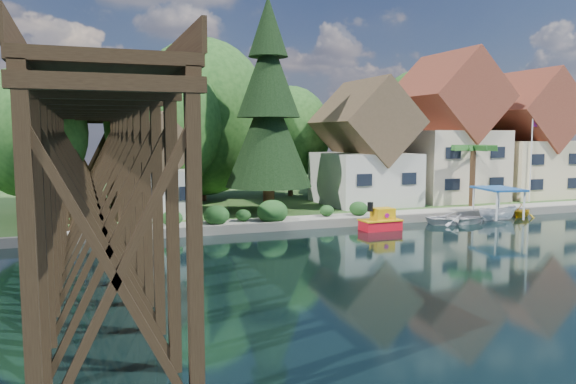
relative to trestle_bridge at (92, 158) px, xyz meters
name	(u,v)px	position (x,y,z in m)	size (l,w,h in m)	color
ground	(386,249)	(16.00, -5.17, -5.35)	(140.00, 140.00, 0.00)	black
bank	(236,190)	(16.00, 28.83, -5.10)	(140.00, 52.00, 0.50)	#2B5120
seawall	(379,220)	(20.00, 2.83, -5.04)	(60.00, 0.40, 0.62)	slate
promenade	(393,214)	(22.00, 4.13, -4.82)	(50.00, 2.60, 0.06)	gray
trestle_bridge	(92,158)	(0.00, 0.00, 0.00)	(4.12, 44.18, 9.30)	black
house_left	(364,151)	(23.00, 10.83, -0.21)	(7.64, 8.64, 11.02)	beige
house_center	(447,137)	(32.00, 11.33, 1.07)	(8.65, 9.18, 13.89)	beige
house_right	(525,143)	(41.00, 10.83, 0.43)	(8.15, 8.64, 12.45)	beige
shed	(161,172)	(5.00, 9.33, -1.52)	(5.09, 5.40, 7.85)	beige
bg_trees	(281,127)	(17.00, 16.08, 1.94)	(49.90, 13.30, 10.57)	#382314
shrubs	(263,211)	(11.40, 4.09, -4.12)	(15.76, 2.47, 1.70)	#174018
conifer	(268,110)	(13.23, 8.36, 3.21)	(6.80, 6.80, 16.74)	#382314
palm_tree	(473,150)	(30.84, 5.95, 0.00)	(5.12, 5.12, 5.56)	#382314
flagpole	(533,151)	(37.95, 6.65, -0.20)	(1.19, 0.13, 7.58)	white
tugboat	(381,221)	(18.92, 0.62, -4.73)	(2.86, 1.61, 2.05)	red
boat_white_a	(457,218)	(25.66, 1.10, -4.89)	(3.14, 4.40, 0.91)	silver
boat_canopy	(498,206)	(29.66, 1.35, -4.26)	(3.37, 4.37, 2.55)	white
boat_yellow	(522,210)	(32.75, 2.07, -4.74)	(1.98, 2.30, 1.21)	gold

